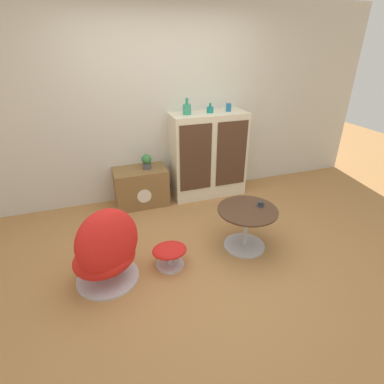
{
  "coord_description": "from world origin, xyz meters",
  "views": [
    {
      "loc": [
        -0.97,
        -2.37,
        2.09
      ],
      "look_at": [
        0.02,
        0.5,
        0.55
      ],
      "focal_mm": 28.0,
      "sensor_mm": 36.0,
      "label": 1
    }
  ],
  "objects_px": {
    "egg_chair": "(106,251)",
    "sideboard": "(208,155)",
    "tv_console": "(141,187)",
    "vase_inner_left": "(210,109)",
    "ottoman": "(170,252)",
    "potted_plant": "(147,161)",
    "vase_inner_right": "(229,107)",
    "coffee_table": "(246,224)",
    "teacup": "(261,204)",
    "vase_leftmost": "(187,109)"
  },
  "relations": [
    {
      "from": "coffee_table",
      "to": "vase_inner_right",
      "type": "relative_size",
      "value": 6.03
    },
    {
      "from": "potted_plant",
      "to": "sideboard",
      "type": "bearing_deg",
      "value": -0.02
    },
    {
      "from": "vase_leftmost",
      "to": "vase_inner_right",
      "type": "bearing_deg",
      "value": 0.0
    },
    {
      "from": "vase_leftmost",
      "to": "teacup",
      "type": "height_order",
      "value": "vase_leftmost"
    },
    {
      "from": "ottoman",
      "to": "coffee_table",
      "type": "bearing_deg",
      "value": 2.71
    },
    {
      "from": "sideboard",
      "to": "coffee_table",
      "type": "bearing_deg",
      "value": -93.81
    },
    {
      "from": "tv_console",
      "to": "sideboard",
      "type": "bearing_deg",
      "value": 0.01
    },
    {
      "from": "coffee_table",
      "to": "vase_inner_left",
      "type": "bearing_deg",
      "value": 85.61
    },
    {
      "from": "vase_inner_right",
      "to": "teacup",
      "type": "bearing_deg",
      "value": -98.66
    },
    {
      "from": "vase_inner_right",
      "to": "potted_plant",
      "type": "distance_m",
      "value": 1.34
    },
    {
      "from": "tv_console",
      "to": "ottoman",
      "type": "bearing_deg",
      "value": -89.02
    },
    {
      "from": "sideboard",
      "to": "ottoman",
      "type": "relative_size",
      "value": 3.44
    },
    {
      "from": "vase_inner_left",
      "to": "teacup",
      "type": "bearing_deg",
      "value": -87.1
    },
    {
      "from": "vase_inner_right",
      "to": "potted_plant",
      "type": "xyz_separation_m",
      "value": [
        -1.18,
        -0.0,
        -0.64
      ]
    },
    {
      "from": "coffee_table",
      "to": "teacup",
      "type": "bearing_deg",
      "value": 10.6
    },
    {
      "from": "sideboard",
      "to": "coffee_table",
      "type": "relative_size",
      "value": 1.88
    },
    {
      "from": "ottoman",
      "to": "coffee_table",
      "type": "height_order",
      "value": "coffee_table"
    },
    {
      "from": "tv_console",
      "to": "vase_leftmost",
      "type": "height_order",
      "value": "vase_leftmost"
    },
    {
      "from": "vase_inner_right",
      "to": "potted_plant",
      "type": "bearing_deg",
      "value": -179.83
    },
    {
      "from": "tv_console",
      "to": "vase_inner_right",
      "type": "relative_size",
      "value": 6.69
    },
    {
      "from": "ottoman",
      "to": "vase_leftmost",
      "type": "bearing_deg",
      "value": 65.13
    },
    {
      "from": "sideboard",
      "to": "vase_inner_left",
      "type": "distance_m",
      "value": 0.65
    },
    {
      "from": "vase_inner_left",
      "to": "sideboard",
      "type": "bearing_deg",
      "value": -164.77
    },
    {
      "from": "egg_chair",
      "to": "vase_leftmost",
      "type": "distance_m",
      "value": 2.14
    },
    {
      "from": "egg_chair",
      "to": "coffee_table",
      "type": "bearing_deg",
      "value": 2.96
    },
    {
      "from": "sideboard",
      "to": "egg_chair",
      "type": "xyz_separation_m",
      "value": [
        -1.58,
        -1.46,
        -0.25
      ]
    },
    {
      "from": "coffee_table",
      "to": "vase_inner_right",
      "type": "distance_m",
      "value": 1.73
    },
    {
      "from": "coffee_table",
      "to": "teacup",
      "type": "distance_m",
      "value": 0.27
    },
    {
      "from": "coffee_table",
      "to": "potted_plant",
      "type": "height_order",
      "value": "potted_plant"
    },
    {
      "from": "coffee_table",
      "to": "ottoman",
      "type": "bearing_deg",
      "value": -177.29
    },
    {
      "from": "potted_plant",
      "to": "ottoman",
      "type": "bearing_deg",
      "value": -93.18
    },
    {
      "from": "vase_inner_left",
      "to": "vase_inner_right",
      "type": "height_order",
      "value": "vase_inner_left"
    },
    {
      "from": "teacup",
      "to": "vase_inner_right",
      "type": "bearing_deg",
      "value": 81.34
    },
    {
      "from": "egg_chair",
      "to": "vase_inner_left",
      "type": "xyz_separation_m",
      "value": [
        1.59,
        1.46,
        0.9
      ]
    },
    {
      "from": "vase_leftmost",
      "to": "potted_plant",
      "type": "height_order",
      "value": "vase_leftmost"
    },
    {
      "from": "vase_inner_left",
      "to": "potted_plant",
      "type": "distance_m",
      "value": 1.11
    },
    {
      "from": "tv_console",
      "to": "teacup",
      "type": "bearing_deg",
      "value": -51.22
    },
    {
      "from": "sideboard",
      "to": "teacup",
      "type": "xyz_separation_m",
      "value": [
        0.08,
        -1.35,
        -0.11
      ]
    },
    {
      "from": "egg_chair",
      "to": "vase_inner_right",
      "type": "bearing_deg",
      "value": 38.05
    },
    {
      "from": "egg_chair",
      "to": "sideboard",
      "type": "bearing_deg",
      "value": 42.72
    },
    {
      "from": "tv_console",
      "to": "vase_inner_left",
      "type": "relative_size",
      "value": 5.67
    },
    {
      "from": "tv_console",
      "to": "potted_plant",
      "type": "xyz_separation_m",
      "value": [
        0.1,
        0.0,
        0.37
      ]
    },
    {
      "from": "coffee_table",
      "to": "potted_plant",
      "type": "relative_size",
      "value": 3.18
    },
    {
      "from": "sideboard",
      "to": "vase_inner_left",
      "type": "xyz_separation_m",
      "value": [
        0.01,
        0.0,
        0.65
      ]
    },
    {
      "from": "sideboard",
      "to": "vase_inner_left",
      "type": "bearing_deg",
      "value": 15.23
    },
    {
      "from": "sideboard",
      "to": "coffee_table",
      "type": "distance_m",
      "value": 1.42
    },
    {
      "from": "egg_chair",
      "to": "potted_plant",
      "type": "relative_size",
      "value": 4.03
    },
    {
      "from": "ottoman",
      "to": "potted_plant",
      "type": "distance_m",
      "value": 1.5
    },
    {
      "from": "vase_leftmost",
      "to": "vase_inner_left",
      "type": "relative_size",
      "value": 1.65
    },
    {
      "from": "egg_chair",
      "to": "vase_leftmost",
      "type": "height_order",
      "value": "vase_leftmost"
    }
  ]
}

